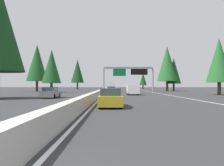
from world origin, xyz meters
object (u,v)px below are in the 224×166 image
conifer_right_mid (174,71)px  conifer_right_distant (143,79)px  conifer_right_far (167,64)px  conifer_left_near (52,66)px  oncoming_near (51,93)px  bus_distant_a (112,85)px  conifer_left_mid (37,63)px  sign_gantry_overhead (129,72)px  sedan_far_center (111,90)px  sedan_far_right (111,98)px  conifer_right_near (219,60)px  conifer_left_far (77,71)px  minivan_mid_left (133,90)px

conifer_right_mid → conifer_right_distant: bearing=4.9°
conifer_right_far → conifer_left_near: size_ratio=1.36×
oncoming_near → conifer_left_near: 23.27m
bus_distant_a → conifer_left_mid: (-56.73, 21.26, 6.46)m
sign_gantry_overhead → sedan_far_center: sign_gantry_overhead is taller
sedan_far_right → conifer_right_mid: conifer_right_mid is taller
sedan_far_right → conifer_right_mid: bearing=-20.2°
bus_distant_a → oncoming_near: size_ratio=2.61×
sign_gantry_overhead → conifer_left_mid: bearing=73.2°
conifer_right_distant → conifer_left_near: conifer_left_near is taller
oncoming_near → conifer_right_near: (10.34, -27.64, 5.55)m
sedan_far_center → conifer_left_far: size_ratio=0.33×
bus_distant_a → conifer_left_far: size_ratio=0.88×
minivan_mid_left → conifer_left_mid: (23.99, 25.13, 7.23)m
sedan_far_right → conifer_right_mid: size_ratio=0.43×
sedan_far_right → sedan_far_center: bearing=0.3°
sedan_far_right → conifer_left_mid: size_ratio=0.33×
conifer_right_distant → conifer_left_far: (-11.75, 30.65, 3.03)m
conifer_right_near → sign_gantry_overhead: bearing=43.8°
conifer_right_near → conifer_left_far: (59.10, 34.76, 1.75)m
minivan_mid_left → oncoming_near: bearing=129.6°
sedan_far_right → sedan_far_center: 28.22m
conifer_right_far → conifer_left_far: 45.09m
conifer_left_near → conifer_left_far: 47.62m
conifer_right_mid → conifer_left_mid: (-5.03, 40.35, 1.98)m
oncoming_near → conifer_right_mid: (38.90, -27.18, 5.52)m
bus_distant_a → conifer_left_far: 26.80m
conifer_right_mid → conifer_right_distant: conifer_right_mid is taller
sedan_far_right → minivan_mid_left: (22.53, -3.77, 0.27)m
sedan_far_right → oncoming_near: size_ratio=1.00×
conifer_right_near → sedan_far_right: bearing=139.8°
oncoming_near → conifer_left_mid: size_ratio=0.33×
bus_distant_a → conifer_left_near: 70.25m
sedan_far_right → bus_distant_a: bus_distant_a is taller
conifer_left_near → conifer_left_mid: 14.24m
sedan_far_center → conifer_left_mid: bearing=49.2°
minivan_mid_left → oncoming_near: (-9.88, 11.96, -0.27)m
sedan_far_right → conifer_left_near: conifer_left_near is taller
conifer_right_near → conifer_right_distant: size_ratio=1.26×
minivan_mid_left → conifer_right_distant: bearing=-9.2°
bus_distant_a → conifer_right_mid: (-51.69, -19.09, 4.48)m
sedan_far_right → minivan_mid_left: minivan_mid_left is taller
conifer_right_near → sedan_far_center: bearing=75.1°
conifer_right_far → conifer_right_near: bearing=-174.3°
sign_gantry_overhead → conifer_right_mid: (12.77, -14.67, 1.15)m
conifer_right_near → conifer_right_distant: bearing=3.3°
conifer_right_near → conifer_left_mid: conifer_left_mid is taller
conifer_right_distant → sedan_far_center: bearing=166.7°
oncoming_near → conifer_right_distant: conifer_right_distant is taller
minivan_mid_left → conifer_left_mid: bearing=46.3°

